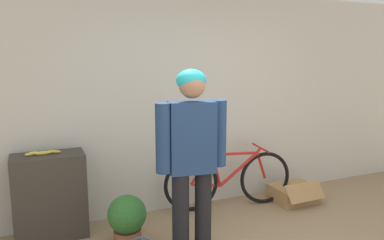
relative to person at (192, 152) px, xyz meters
name	(u,v)px	position (x,y,z in m)	size (l,w,h in m)	color
wall_back	(175,103)	(0.31, 1.23, 0.28)	(8.00, 0.07, 2.60)	silver
side_shelf	(50,196)	(-1.14, 1.00, -0.58)	(0.70, 0.37, 0.87)	#38332D
person	(192,152)	(0.00, 0.00, 0.00)	(0.66, 0.26, 1.74)	black
bicycle	(229,179)	(0.91, 0.94, -0.66)	(1.62, 0.46, 0.74)	black
banana	(42,153)	(-1.19, 1.01, -0.13)	(0.35, 0.09, 0.04)	#EAD64C
cardboard_box	(294,193)	(1.77, 0.78, -0.92)	(0.55, 0.52, 0.29)	#A87F51
potted_plant	(127,219)	(-0.48, 0.47, -0.73)	(0.38, 0.38, 0.53)	brown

